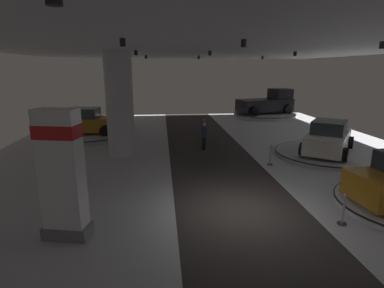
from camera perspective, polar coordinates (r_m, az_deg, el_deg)
ground at (r=10.63m, az=9.10°, el=-12.22°), size 24.00×44.00×0.06m
ceiling_with_spotlights at (r=9.60m, az=10.45°, el=19.22°), size 24.00×44.00×0.39m
column_left at (r=16.86m, az=-13.27°, el=7.18°), size 1.44×1.44×5.50m
brand_sign_pylon at (r=8.98m, az=-23.00°, el=-5.03°), size 1.37×0.90×3.63m
display_platform_deep_right at (r=30.68m, az=13.23°, el=5.29°), size 5.94×5.94×0.36m
pickup_truck_deep_right at (r=30.72m, az=13.85°, el=7.34°), size 5.67×3.75×2.30m
display_platform_far_left at (r=22.23m, az=-18.73°, el=1.63°), size 5.39×5.39×0.30m
display_car_far_left at (r=22.07m, az=-18.99°, el=3.91°), size 4.34×2.46×1.71m
display_platform_mid_right at (r=18.04m, az=23.69°, el=-1.66°), size 5.40×5.40×0.25m
display_car_mid_right at (r=17.81m, az=23.94°, el=1.02°), size 3.98×4.43×1.71m
visitor_walking_near at (r=17.69m, az=2.23°, el=1.79°), size 0.32×0.32×1.59m
visitor_walking_far at (r=18.94m, az=2.27°, el=2.60°), size 0.32×0.32×1.59m
stanchion_a at (r=10.55m, az=26.23°, el=-11.41°), size 0.28×0.28×1.01m
stanchion_b at (r=15.50m, az=14.29°, el=-2.44°), size 0.28×0.28×1.01m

